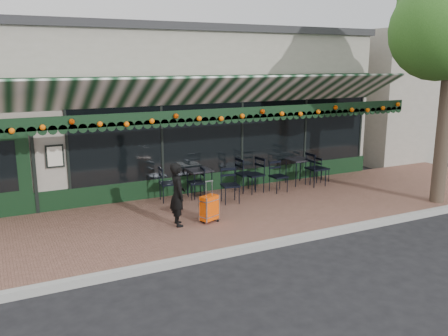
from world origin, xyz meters
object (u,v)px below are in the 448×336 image
chair_a_left (254,175)px  chair_b_right (246,174)px  cafe_table_a (299,161)px  chair_solo (169,184)px  chair_a_front (279,177)px  chair_b_left (196,183)px  chair_b_front (230,186)px  chair_a_right (316,169)px  chair_a_extra (322,169)px  woman (178,194)px  cafe_table_b (199,172)px  suitcase (209,208)px

chair_a_left → chair_b_right: bearing=-147.3°
cafe_table_a → chair_solo: chair_solo is taller
chair_a_front → chair_b_right: chair_b_right is taller
chair_solo → chair_a_front: bearing=-93.3°
chair_b_left → chair_b_front: chair_b_front is taller
chair_a_right → chair_a_front: size_ratio=1.15×
chair_a_extra → chair_b_front: 3.59m
chair_a_right → woman: bearing=105.8°
chair_b_front → chair_b_left: bearing=139.1°
cafe_table_b → chair_b_front: chair_b_front is taller
chair_a_front → chair_b_front: size_ratio=0.96×
woman → chair_a_left: size_ratio=1.43×
chair_b_right → chair_a_left: bearing=-141.5°
cafe_table_b → chair_b_right: 1.37m
chair_a_left → chair_a_right: bearing=78.4°
cafe_table_a → chair_a_left: size_ratio=0.77×
suitcase → chair_solo: size_ratio=1.03×
chair_a_extra → chair_b_front: bearing=98.1°
chair_b_front → chair_solo: 1.60m
cafe_table_a → suitcase: bearing=-153.0°
suitcase → chair_b_right: size_ratio=0.98×
chair_a_left → chair_b_front: size_ratio=1.10×
chair_a_extra → chair_b_front: chair_b_front is taller
cafe_table_a → chair_b_left: chair_b_left is taller
chair_solo → chair_a_right: bearing=-89.0°
cafe_table_b → cafe_table_a: bearing=-1.6°
chair_a_right → chair_b_right: 2.17m
chair_solo → chair_b_front: bearing=-115.3°
chair_a_extra → chair_a_right: bearing=121.2°
chair_a_right → chair_b_front: (-3.03, -0.42, -0.05)m
chair_a_right → cafe_table_a: bearing=40.8°
chair_a_left → chair_solo: bearing=-103.0°
woman → chair_a_left: woman is taller
cafe_table_a → cafe_table_b: cafe_table_a is taller
cafe_table_a → chair_a_front: chair_a_front is taller
woman → cafe_table_a: 4.87m
cafe_table_b → chair_b_front: bearing=-62.8°
chair_a_front → chair_solo: bearing=167.6°
cafe_table_b → chair_solo: bearing=-176.6°
chair_b_right → chair_b_front: size_ratio=1.09×
chair_b_left → chair_b_front: (0.63, -0.76, 0.03)m
woman → chair_a_front: bearing=-61.3°
cafe_table_a → chair_a_extra: (0.82, -0.05, -0.30)m
cafe_table_b → chair_b_left: chair_b_left is taller
cafe_table_a → chair_a_left: bearing=-172.3°
cafe_table_a → chair_a_front: (-1.01, -0.49, -0.25)m
chair_a_left → chair_a_front: 0.70m
cafe_table_a → chair_b_left: (-3.31, -0.05, -0.26)m
woman → chair_a_front: 3.76m
chair_a_left → chair_b_right: 0.23m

